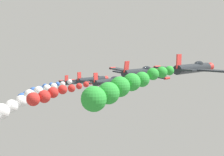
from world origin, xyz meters
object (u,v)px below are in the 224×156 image
object	(u,v)px
airplane_lead	(78,81)
airplane_right_outer	(194,68)
airplane_right_inner	(110,81)
airplane_left_inner	(92,79)
airplane_left_outer	(141,72)

from	to	relation	value
airplane_lead	airplane_right_outer	xyz separation A→B (m)	(45.27, -36.71, 5.96)
airplane_right_inner	airplane_right_outer	size ratio (longest dim) A/B	1.00
airplane_left_inner	airplane_left_outer	bearing A→B (deg)	-40.32
airplane_left_outer	airplane_lead	bearing A→B (deg)	139.20
airplane_lead	airplane_left_inner	bearing A→B (deg)	-41.74
airplane_right_inner	airplane_right_outer	bearing A→B (deg)	-36.18
airplane_right_inner	airplane_left_outer	xyz separation A→B (m)	(11.53, -9.29, 2.48)
airplane_left_outer	airplane_right_outer	size ratio (longest dim) A/B	1.00
airplane_left_inner	airplane_right_outer	xyz separation A→B (m)	(33.82, -26.49, 4.38)
airplane_lead	airplane_right_inner	bearing A→B (deg)	-41.77
airplane_right_inner	airplane_lead	bearing A→B (deg)	138.23
airplane_right_inner	airplane_right_outer	xyz separation A→B (m)	(23.02, -16.84, 3.68)
airplane_left_outer	airplane_right_outer	world-z (taller)	airplane_right_outer
airplane_left_inner	airplane_right_inner	distance (m)	14.49
airplane_left_outer	airplane_right_inner	bearing A→B (deg)	141.13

